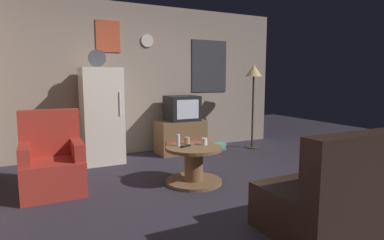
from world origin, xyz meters
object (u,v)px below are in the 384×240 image
standing_lamp (254,77)px  mug_ceramic_tan (187,141)px  remote_control (186,146)px  book_stack (220,146)px  couch (357,193)px  mug_ceramic_white (204,141)px  fridge (102,115)px  armchair (52,164)px  tv_stand (180,137)px  crt_tv (182,108)px  coffee_table (194,165)px  wine_glass (178,140)px

standing_lamp → mug_ceramic_tan: size_ratio=17.67×
remote_control → book_stack: bearing=23.3°
couch → book_stack: couch is taller
mug_ceramic_white → book_stack: bearing=52.2°
fridge → standing_lamp: bearing=-4.5°
standing_lamp → armchair: standing_lamp is taller
tv_stand → crt_tv: bearing=-1.7°
mug_ceramic_white → fridge: bearing=123.5°
coffee_table → armchair: size_ratio=0.75×
standing_lamp → wine_glass: standing_lamp is taller
book_stack → crt_tv: bearing=167.0°
coffee_table → mug_ceramic_tan: 0.34m
mug_ceramic_white → tv_stand: bearing=77.2°
remote_control → armchair: bearing=141.7°
armchair → coffee_table: bearing=-16.0°
fridge → couch: bearing=-63.5°
coffee_table → couch: (0.79, -1.71, 0.07)m
tv_stand → book_stack: size_ratio=4.10×
remote_control → armchair: (-1.54, 0.43, -0.15)m
fridge → wine_glass: (0.69, -1.44, -0.20)m
crt_tv → coffee_table: 1.78m
coffee_table → mug_ceramic_white: size_ratio=8.00×
mug_ceramic_white → mug_ceramic_tan: size_ratio=1.00×
standing_lamp → remote_control: (-2.04, -1.32, -0.87)m
crt_tv → remote_control: bearing=-112.8°
crt_tv → wine_glass: 1.64m
tv_stand → mug_ceramic_tan: size_ratio=9.33×
standing_lamp → mug_ceramic_white: size_ratio=17.67×
standing_lamp → wine_glass: bearing=-149.9°
armchair → couch: bearing=-41.9°
tv_stand → mug_ceramic_tan: tv_stand is taller
crt_tv → mug_ceramic_tan: (-0.56, -1.40, -0.29)m
remote_control → standing_lamp: bearing=10.3°
crt_tv → wine_glass: bearing=-116.2°
standing_lamp → couch: 3.44m
wine_glass → couch: couch is taller
tv_stand → remote_control: bearing=-111.8°
wine_glass → remote_control: wine_glass is taller
fridge → wine_glass: fridge is taller
mug_ceramic_white → armchair: 1.87m
crt_tv → mug_ceramic_tan: bearing=-111.9°
coffee_table → mug_ceramic_tan: size_ratio=8.00×
standing_lamp → mug_ceramic_tan: bearing=-149.1°
fridge → mug_ceramic_white: size_ratio=19.67×
mug_ceramic_white → couch: (0.62, -1.75, -0.21)m
wine_glass → armchair: (-1.48, 0.33, -0.21)m
crt_tv → mug_ceramic_white: (-0.39, -1.56, -0.29)m
mug_ceramic_tan → armchair: bearing=170.3°
wine_glass → mug_ceramic_white: wine_glass is taller
coffee_table → standing_lamp: bearing=34.9°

